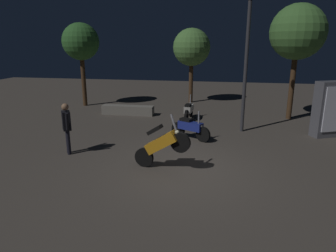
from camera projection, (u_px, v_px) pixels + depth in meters
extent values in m
plane|color=#4C443D|center=(183.00, 171.00, 8.52)|extent=(40.00, 40.00, 0.00)
cylinder|color=black|center=(144.00, 157.00, 8.75)|extent=(0.57, 0.20, 0.56)
cylinder|color=black|center=(180.00, 143.00, 8.21)|extent=(0.57, 0.20, 0.56)
cube|color=orange|center=(162.00, 142.00, 8.42)|extent=(1.00, 0.48, 0.76)
cube|color=black|center=(155.00, 130.00, 8.39)|extent=(0.46, 0.32, 0.32)
cylinder|color=gray|center=(174.00, 122.00, 8.13)|extent=(0.21, 0.10, 0.44)
sphere|color=#F2EABF|center=(177.00, 132.00, 8.17)|extent=(0.12, 0.12, 0.12)
cylinder|color=black|center=(178.00, 129.00, 11.55)|extent=(0.54, 0.35, 0.56)
cylinder|color=black|center=(203.00, 134.00, 10.91)|extent=(0.54, 0.35, 0.56)
cube|color=navy|center=(190.00, 126.00, 11.17)|extent=(0.98, 0.70, 0.30)
cube|color=black|center=(186.00, 120.00, 11.23)|extent=(0.50, 0.42, 0.10)
cylinder|color=gray|center=(199.00, 117.00, 10.86)|extent=(0.08, 0.08, 0.45)
sphere|color=#F2EABF|center=(201.00, 126.00, 10.89)|extent=(0.12, 0.12, 0.12)
cylinder|color=black|center=(186.00, 116.00, 13.58)|extent=(0.14, 0.57, 0.56)
cylinder|color=black|center=(191.00, 111.00, 14.61)|extent=(0.14, 0.57, 0.56)
cube|color=beige|center=(189.00, 109.00, 14.03)|extent=(0.38, 0.97, 0.30)
cube|color=black|center=(188.00, 105.00, 13.79)|extent=(0.27, 0.46, 0.10)
cylinder|color=gray|center=(190.00, 99.00, 14.26)|extent=(0.06, 0.06, 0.45)
sphere|color=#F2EABF|center=(191.00, 106.00, 14.44)|extent=(0.12, 0.12, 0.12)
cylinder|color=black|center=(69.00, 142.00, 9.66)|extent=(0.12, 0.12, 0.80)
cylinder|color=black|center=(68.00, 141.00, 9.80)|extent=(0.12, 0.12, 0.80)
cube|color=black|center=(66.00, 121.00, 9.54)|extent=(0.40, 0.43, 0.60)
sphere|color=#9E7251|center=(65.00, 107.00, 9.43)|extent=(0.22, 0.22, 0.22)
cylinder|color=black|center=(67.00, 121.00, 9.32)|extent=(0.18, 0.20, 0.55)
cylinder|color=black|center=(65.00, 118.00, 9.75)|extent=(0.18, 0.20, 0.55)
cylinder|color=#38383D|center=(246.00, 69.00, 11.64)|extent=(0.14, 0.14, 4.98)
cylinder|color=#4C331E|center=(292.00, 86.00, 13.92)|extent=(0.24, 0.24, 3.07)
sphere|color=#477A38|center=(298.00, 32.00, 13.28)|extent=(2.42, 2.42, 2.42)
cylinder|color=#4C331E|center=(191.00, 82.00, 17.88)|extent=(0.24, 0.24, 2.45)
sphere|color=#568C42|center=(192.00, 47.00, 17.35)|extent=(2.13, 2.13, 2.13)
cylinder|color=#4C331E|center=(84.00, 81.00, 16.87)|extent=(0.24, 0.24, 2.81)
sphere|color=#336B2D|center=(81.00, 42.00, 16.31)|extent=(1.98, 1.98, 1.98)
cube|color=#595960|center=(334.00, 109.00, 11.42)|extent=(1.67, 1.08, 2.10)
cube|color=gray|center=(128.00, 110.00, 15.04)|extent=(2.58, 0.50, 0.45)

